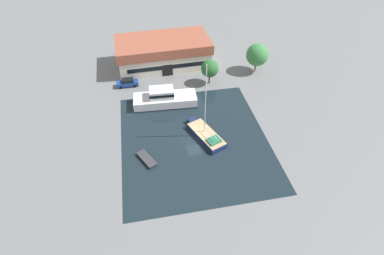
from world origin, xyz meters
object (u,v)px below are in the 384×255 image
Objects in this scene: quay_tree_near_building at (210,69)px; parked_car at (127,83)px; sailboat_moored at (206,134)px; quay_tree_by_water at (257,55)px; small_dinghy at (147,159)px; warehouse_building at (163,52)px; motor_cruiser at (164,99)px.

quay_tree_near_building is 1.20× the size of parked_car.
sailboat_moored is at bearing -105.25° from quay_tree_near_building.
quay_tree_by_water is 35.08m from small_dinghy.
sailboat_moored is (12.82, -18.54, -0.25)m from parked_car.
warehouse_building reaches higher than small_dinghy.
sailboat_moored reaches higher than parked_car.
sailboat_moored is at bearing -83.31° from warehouse_building.
motor_cruiser is at bearing -138.67° from parked_car.
quay_tree_near_building is at bearing -58.15° from motor_cruiser.
quay_tree_by_water is 1.52× the size of small_dinghy.
sailboat_moored is at bearing -148.35° from motor_cruiser.
quay_tree_near_building is 0.44× the size of motor_cruiser.
motor_cruiser is (6.96, -7.79, 0.46)m from parked_car.
motor_cruiser is at bearing -158.41° from quay_tree_by_water.
motor_cruiser reaches higher than parked_car.
warehouse_building is 15.91m from motor_cruiser.
warehouse_building is at bearing -129.56° from small_dinghy.
sailboat_moored reaches higher than warehouse_building.
warehouse_building is 4.99× the size of small_dinghy.
parked_car is (-28.69, -0.81, -3.22)m from quay_tree_by_water.
small_dinghy is at bearing -126.78° from quay_tree_near_building.
small_dinghy is (-10.45, -3.53, -0.35)m from sailboat_moored.
quay_tree_by_water is at bearing -21.81° from warehouse_building.
small_dinghy is (-4.58, -14.28, -1.06)m from motor_cruiser.
quay_tree_by_water is at bearing 14.34° from quay_tree_near_building.
quay_tree_by_water is 23.54m from motor_cruiser.
motor_cruiser reaches higher than small_dinghy.
sailboat_moored reaches higher than small_dinghy.
quay_tree_by_water is 0.52× the size of motor_cruiser.
sailboat_moored is (-15.87, -19.35, -3.47)m from quay_tree_by_water.
quay_tree_by_water is at bearing -166.72° from small_dinghy.
small_dinghy is (-6.29, -30.00, -2.81)m from warehouse_building.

